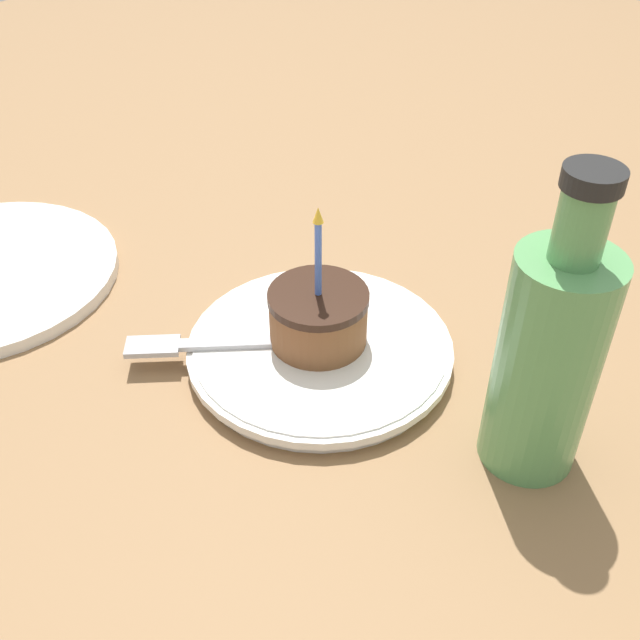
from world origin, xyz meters
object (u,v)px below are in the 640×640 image
at_px(plate, 320,349).
at_px(fork, 223,344).
at_px(bottle, 548,356).
at_px(cake_slice, 318,316).

bearing_deg(plate, fork, 47.09).
bearing_deg(bottle, cake_slice, 8.54).
distance_m(plate, fork, 0.08).
relative_size(plate, bottle, 0.96).
bearing_deg(fork, cake_slice, -129.91).
height_order(plate, cake_slice, cake_slice).
height_order(cake_slice, fork, cake_slice).
distance_m(cake_slice, fork, 0.08).
bearing_deg(bottle, plate, 9.34).
bearing_deg(cake_slice, fork, 50.09).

